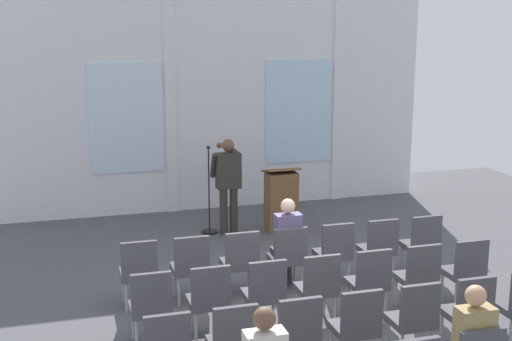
{
  "coord_description": "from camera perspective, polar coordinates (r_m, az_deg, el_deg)",
  "views": [
    {
      "loc": [
        -2.95,
        -7.47,
        3.76
      ],
      "look_at": [
        -0.05,
        2.59,
        1.4
      ],
      "focal_mm": 49.13,
      "sensor_mm": 36.0,
      "label": 1
    }
  ],
  "objects": [
    {
      "name": "mic_stand",
      "position": [
        12.25,
        -3.82,
        -3.57
      ],
      "size": [
        0.28,
        0.28,
        1.55
      ],
      "color": "black",
      "rests_on": "ground"
    },
    {
      "name": "chair_r2_c3",
      "position": [
        7.7,
        8.22,
        -12.2
      ],
      "size": [
        0.46,
        0.44,
        0.94
      ],
      "color": "#99999E",
      "rests_on": "ground"
    },
    {
      "name": "chair_r1_c4",
      "position": [
        8.92,
        9.24,
        -8.68
      ],
      "size": [
        0.46,
        0.44,
        0.94
      ],
      "color": "#99999E",
      "rests_on": "ground"
    },
    {
      "name": "chair_r1_c6",
      "position": [
        9.56,
        16.71,
        -7.6
      ],
      "size": [
        0.46,
        0.44,
        0.94
      ],
      "color": "#99999E",
      "rests_on": "ground"
    },
    {
      "name": "chair_r0_c2",
      "position": [
        9.48,
        -1.28,
        -7.21
      ],
      "size": [
        0.46,
        0.44,
        0.94
      ],
      "color": "#99999E",
      "rests_on": "ground"
    },
    {
      "name": "chair_r0_c0",
      "position": [
        9.25,
        -9.54,
        -7.91
      ],
      "size": [
        0.46,
        0.44,
        0.94
      ],
      "color": "#99999E",
      "rests_on": "ground"
    },
    {
      "name": "chair_r2_c4",
      "position": [
        7.99,
        12.77,
        -11.45
      ],
      "size": [
        0.46,
        0.44,
        0.94
      ],
      "color": "#99999E",
      "rests_on": "ground"
    },
    {
      "name": "chair_r1_c0",
      "position": [
        8.2,
        -8.58,
        -10.64
      ],
      "size": [
        0.46,
        0.44,
        0.94
      ],
      "color": "#99999E",
      "rests_on": "ground"
    },
    {
      "name": "chair_r2_c5",
      "position": [
        8.32,
        16.96,
        -10.7
      ],
      "size": [
        0.46,
        0.44,
        0.94
      ],
      "color": "#99999E",
      "rests_on": "ground"
    },
    {
      "name": "chair_r0_c3",
      "position": [
        9.66,
        2.66,
        -6.82
      ],
      "size": [
        0.46,
        0.44,
        0.94
      ],
      "color": "#99999E",
      "rests_on": "ground"
    },
    {
      "name": "chair_r1_c3",
      "position": [
        8.66,
        5.1,
        -9.22
      ],
      "size": [
        0.46,
        0.44,
        0.94
      ],
      "color": "#99999E",
      "rests_on": "ground"
    },
    {
      "name": "audience_r0_c3",
      "position": [
        9.67,
        2.51,
        -5.59
      ],
      "size": [
        0.36,
        0.39,
        1.31
      ],
      "color": "#2D2D33",
      "rests_on": "ground"
    },
    {
      "name": "chair_r2_c2",
      "position": [
        7.47,
        3.33,
        -12.92
      ],
      "size": [
        0.46,
        0.44,
        0.94
      ],
      "color": "#99999E",
      "rests_on": "ground"
    },
    {
      "name": "ground_plane",
      "position": [
        8.87,
        5.07,
        -12.45
      ],
      "size": [
        14.62,
        14.62,
        0.0
      ],
      "primitive_type": "plane",
      "color": "#4C4C51"
    },
    {
      "name": "chair_r1_c1",
      "position": [
        8.3,
        -3.85,
        -10.21
      ],
      "size": [
        0.46,
        0.44,
        0.94
      ],
      "color": "#99999E",
      "rests_on": "ground"
    },
    {
      "name": "lectern",
      "position": [
        12.32,
        2.06,
        -2.41
      ],
      "size": [
        0.6,
        0.48,
        1.16
      ],
      "color": "brown",
      "rests_on": "ground"
    },
    {
      "name": "rear_partition",
      "position": [
        13.51,
        -3.28,
        6.05
      ],
      "size": [
        8.47,
        0.14,
        4.45
      ],
      "color": "silver",
      "rests_on": "ground"
    },
    {
      "name": "chair_r0_c1",
      "position": [
        9.34,
        -5.35,
        -7.58
      ],
      "size": [
        0.46,
        0.44,
        0.94
      ],
      "color": "#99999E",
      "rests_on": "ground"
    },
    {
      "name": "chair_r0_c5",
      "position": [
        10.16,
        9.99,
        -6.01
      ],
      "size": [
        0.46,
        0.44,
        0.94
      ],
      "color": "#99999E",
      "rests_on": "ground"
    },
    {
      "name": "chair_r1_c2",
      "position": [
        8.46,
        0.73,
        -9.73
      ],
      "size": [
        0.46,
        0.44,
        0.94
      ],
      "color": "#99999E",
      "rests_on": "ground"
    },
    {
      "name": "chair_r2_c1",
      "position": [
        7.29,
        -1.88,
        -13.58
      ],
      "size": [
        0.46,
        0.44,
        0.94
      ],
      "color": "#99999E",
      "rests_on": "ground"
    },
    {
      "name": "chair_r0_c4",
      "position": [
        9.89,
        6.42,
        -6.42
      ],
      "size": [
        0.46,
        0.44,
        0.94
      ],
      "color": "#99999E",
      "rests_on": "ground"
    },
    {
      "name": "speaker",
      "position": [
        12.05,
        -2.3,
        -0.71
      ],
      "size": [
        0.5,
        0.69,
        1.67
      ],
      "color": "#332D28",
      "rests_on": "ground"
    },
    {
      "name": "chair_r0_c6",
      "position": [
        10.47,
        13.36,
        -5.61
      ],
      "size": [
        0.46,
        0.44,
        0.94
      ],
      "color": "#99999E",
      "rests_on": "ground"
    },
    {
      "name": "chair_r1_c5",
      "position": [
        9.22,
        13.11,
        -8.14
      ],
      "size": [
        0.46,
        0.44,
        0.94
      ],
      "color": "#99999E",
      "rests_on": "ground"
    }
  ]
}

